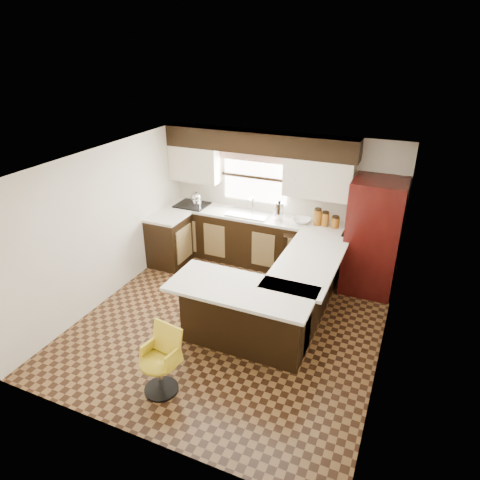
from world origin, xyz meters
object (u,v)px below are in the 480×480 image
at_px(bar_chair, 159,363).
at_px(peninsula_return, 245,316).
at_px(refrigerator, 373,237).
at_px(peninsula_long, 303,289).

bearing_deg(bar_chair, peninsula_return, 73.36).
bearing_deg(peninsula_return, refrigerator, 58.84).
bearing_deg(peninsula_return, bar_chair, -115.89).
distance_m(peninsula_return, refrigerator, 2.56).
height_order(peninsula_return, bar_chair, peninsula_return).
xyz_separation_m(peninsula_long, refrigerator, (0.78, 1.18, 0.49)).
bearing_deg(refrigerator, bar_chair, -119.35).
bearing_deg(refrigerator, peninsula_return, -121.16).
height_order(peninsula_return, refrigerator, refrigerator).
bearing_deg(refrigerator, peninsula_long, -123.41).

